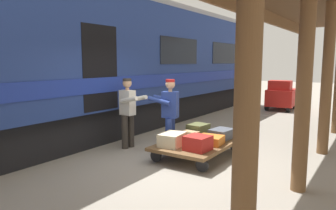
{
  "coord_description": "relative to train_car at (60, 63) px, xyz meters",
  "views": [
    {
      "loc": [
        -3.36,
        5.32,
        2.1
      ],
      "look_at": [
        0.5,
        -0.42,
        1.15
      ],
      "focal_mm": 33.76,
      "sensor_mm": 36.0,
      "label": 1
    }
  ],
  "objects": [
    {
      "name": "suitcase_slate_roller",
      "position": [
        -4.03,
        -1.3,
        -1.62
      ],
      "size": [
        0.48,
        0.59,
        0.23
      ],
      "primitive_type": "cube",
      "rotation": [
        0.0,
        0.0,
        -0.11
      ],
      "color": "#4C515B",
      "rests_on": "luggage_cart"
    },
    {
      "name": "ground_plane",
      "position": [
        -3.62,
        -0.0,
        -2.06
      ],
      "size": [
        60.0,
        60.0,
        0.0
      ],
      "primitive_type": "plane",
      "color": "gray"
    },
    {
      "name": "porter_by_door",
      "position": [
        -1.96,
        -0.42,
        -1.14
      ],
      "size": [
        0.69,
        0.47,
        1.7
      ],
      "color": "#332D28",
      "rests_on": "ground_plane"
    },
    {
      "name": "suitcase_tan_vintage",
      "position": [
        -3.42,
        -0.72,
        -1.64
      ],
      "size": [
        0.43,
        0.59,
        0.18
      ],
      "primitive_type": "cube",
      "rotation": [
        0.0,
        0.0,
        -0.08
      ],
      "color": "tan",
      "rests_on": "luggage_cart"
    },
    {
      "name": "baggage_tug",
      "position": [
        -3.43,
        -8.91,
        -1.43
      ],
      "size": [
        1.22,
        1.77,
        1.3
      ],
      "color": "#B21E19",
      "rests_on": "ground_plane"
    },
    {
      "name": "porter_in_overalls",
      "position": [
        -2.99,
        -0.68,
        -1.14
      ],
      "size": [
        0.72,
        0.53,
        1.7
      ],
      "color": "navy",
      "rests_on": "ground_plane"
    },
    {
      "name": "suitcase_red_plastic",
      "position": [
        -4.03,
        -0.15,
        -1.58
      ],
      "size": [
        0.49,
        0.49,
        0.29
      ],
      "primitive_type": "cube",
      "rotation": [
        0.0,
        0.0,
        -0.07
      ],
      "color": "#AD231E",
      "rests_on": "luggage_cart"
    },
    {
      "name": "suitcase_orange_carryall",
      "position": [
        -4.03,
        -0.72,
        -1.64
      ],
      "size": [
        0.57,
        0.53,
        0.18
      ],
      "primitive_type": "cube",
      "rotation": [
        0.0,
        0.0,
        0.12
      ],
      "color": "#CC6B23",
      "rests_on": "luggage_cart"
    },
    {
      "name": "suitcase_cream_canvas",
      "position": [
        -3.42,
        -0.15,
        -1.59
      ],
      "size": [
        0.49,
        0.63,
        0.27
      ],
      "primitive_type": "cube",
      "rotation": [
        0.0,
        0.0,
        0.11
      ],
      "color": "beige",
      "rests_on": "luggage_cart"
    },
    {
      "name": "train_car",
      "position": [
        0.0,
        0.0,
        0.0
      ],
      "size": [
        3.03,
        20.17,
        4.0
      ],
      "color": "navy",
      "rests_on": "ground_plane"
    },
    {
      "name": "luggage_cart",
      "position": [
        -3.72,
        -0.72,
        -1.78
      ],
      "size": [
        1.36,
        2.08,
        0.33
      ],
      "color": "brown",
      "rests_on": "ground_plane"
    },
    {
      "name": "suitcase_olive_duffel",
      "position": [
        -3.42,
        -1.3,
        -1.59
      ],
      "size": [
        0.46,
        0.51,
        0.28
      ],
      "primitive_type": "cube",
      "rotation": [
        0.0,
        0.0,
        -0.11
      ],
      "color": "brown",
      "rests_on": "luggage_cart"
    }
  ]
}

